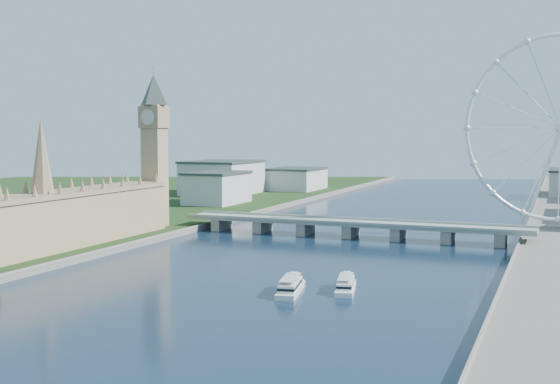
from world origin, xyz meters
The scene contains 6 objects.
parliament_range centered at (-128.00, 170.00, 18.48)m, with size 24.00×200.00×70.00m.
big_ben centered at (-128.00, 278.00, 66.57)m, with size 20.02×20.02×110.00m.
westminster_bridge centered at (0.00, 300.00, 6.63)m, with size 220.00×22.00×9.50m.
city_skyline centered at (39.22, 560.08, 16.96)m, with size 505.00×280.00×32.00m.
tour_boat_near centered at (21.36, 140.34, 0.00)m, with size 8.07×31.50×6.98m, color silver, non-canonical shape.
tour_boat_far centered at (40.77, 153.03, 0.00)m, with size 7.48×29.30×6.47m, color white, non-canonical shape.
Camera 1 is at (121.90, -119.47, 64.18)m, focal length 45.00 mm.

